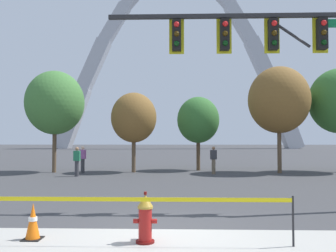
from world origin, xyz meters
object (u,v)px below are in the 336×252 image
fire_hydrant (145,219)px  pedestrian_standing_center (214,160)px  traffic_cone_by_hydrant (33,222)px  traffic_signal_gantry (288,56)px  monument_arch (177,66)px  pedestrian_walking_left (83,159)px  pedestrian_walking_right (77,161)px

fire_hydrant → pedestrian_standing_center: size_ratio=0.62×
traffic_cone_by_hydrant → traffic_signal_gantry: size_ratio=0.09×
fire_hydrant → traffic_signal_gantry: traffic_signal_gantry is taller
fire_hydrant → traffic_cone_by_hydrant: bearing=176.4°
monument_arch → pedestrian_walking_left: size_ratio=33.81×
pedestrian_walking_right → traffic_cone_by_hydrant: bearing=-77.6°
traffic_cone_by_hydrant → traffic_signal_gantry: bearing=27.1°
traffic_cone_by_hydrant → monument_arch: size_ratio=0.01×
traffic_cone_by_hydrant → pedestrian_walking_left: pedestrian_walking_left is taller
fire_hydrant → pedestrian_walking_right: size_ratio=0.62×
traffic_cone_by_hydrant → traffic_signal_gantry: traffic_signal_gantry is taller
pedestrian_walking_left → pedestrian_standing_center: 7.76m
traffic_signal_gantry → pedestrian_walking_right: 12.76m
monument_arch → fire_hydrant: bearing=-90.3°
traffic_cone_by_hydrant → pedestrian_walking_left: size_ratio=0.46×
fire_hydrant → pedestrian_walking_left: size_ratio=0.62×
monument_arch → pedestrian_walking_left: 57.85m
traffic_cone_by_hydrant → fire_hydrant: bearing=-3.6°
pedestrian_standing_center → pedestrian_walking_right: (-7.53, -1.58, 0.00)m
fire_hydrant → traffic_signal_gantry: 6.38m
traffic_signal_gantry → pedestrian_walking_right: traffic_signal_gantry is taller
pedestrian_standing_center → pedestrian_walking_right: size_ratio=1.00×
traffic_signal_gantry → pedestrian_standing_center: bearing=96.3°
pedestrian_walking_left → pedestrian_walking_right: same height
traffic_cone_by_hydrant → pedestrian_walking_right: (-2.58, 11.76, 0.46)m
fire_hydrant → pedestrian_walking_right: 12.86m
traffic_cone_by_hydrant → pedestrian_standing_center: 14.23m
pedestrian_standing_center → pedestrian_walking_right: same height
traffic_cone_by_hydrant → pedestrian_walking_right: pedestrian_walking_right is taller
pedestrian_walking_left → traffic_cone_by_hydrant: bearing=-78.5°
traffic_signal_gantry → pedestrian_standing_center: size_ratio=4.92×
pedestrian_standing_center → pedestrian_walking_right: 7.69m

